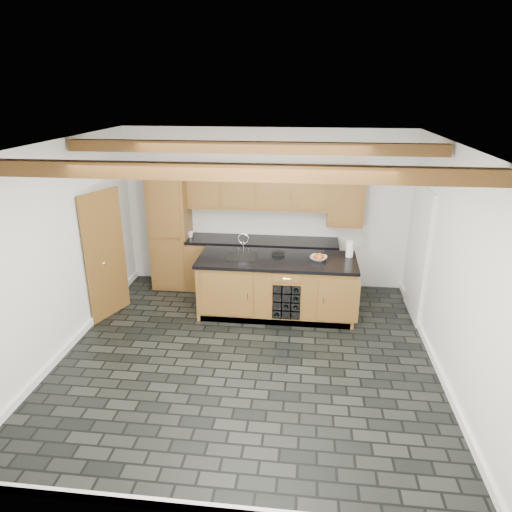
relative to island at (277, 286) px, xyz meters
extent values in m
plane|color=black|center=(-0.31, -1.28, -0.46)|extent=(5.00, 5.00, 0.00)
plane|color=white|center=(-0.31, 1.22, 0.94)|extent=(5.00, 0.00, 5.00)
plane|color=white|center=(-2.81, -1.28, 0.94)|extent=(0.00, 5.00, 5.00)
plane|color=white|center=(2.19, -1.28, 0.94)|extent=(0.00, 5.00, 5.00)
plane|color=white|center=(-0.31, -1.28, 2.34)|extent=(5.00, 5.00, 0.00)
cube|color=#503314|center=(-0.31, -2.48, 2.24)|extent=(4.90, 0.15, 0.15)
cube|color=#503314|center=(-0.31, -0.68, 2.24)|extent=(4.90, 0.15, 0.15)
cube|color=white|center=(-2.79, -1.28, -0.41)|extent=(0.04, 5.00, 0.10)
cube|color=white|center=(2.17, -1.28, -0.41)|extent=(0.04, 5.00, 0.10)
cube|color=white|center=(-0.31, -3.76, -0.41)|extent=(5.00, 0.04, 0.10)
cube|color=white|center=(-2.78, 0.02, 0.56)|extent=(0.06, 0.94, 2.04)
cube|color=brown|center=(-2.63, -0.33, 0.54)|extent=(0.31, 0.77, 2.00)
cube|color=white|center=(2.16, 0.22, 0.56)|extent=(0.06, 0.98, 2.04)
cube|color=black|center=(2.19, 0.22, 0.54)|extent=(0.02, 0.86, 1.96)
cube|color=brown|center=(-1.96, 0.92, 0.59)|extent=(0.65, 0.60, 2.10)
cube|color=brown|center=(-0.33, 0.92, -0.02)|extent=(2.60, 0.60, 0.88)
cube|color=black|center=(-0.33, 0.92, 0.44)|extent=(2.64, 0.62, 0.05)
cube|color=white|center=(-0.33, 1.21, 0.73)|extent=(2.60, 0.02, 0.52)
cube|color=brown|center=(-0.43, 1.04, 1.36)|extent=(2.40, 0.35, 0.75)
cube|color=brown|center=(1.07, 1.04, 1.24)|extent=(0.60, 0.35, 1.00)
cube|color=brown|center=(-0.01, 0.02, -0.02)|extent=(2.40, 0.90, 0.88)
cube|color=black|center=(-0.01, 0.02, 0.44)|extent=(2.46, 0.96, 0.05)
cube|color=brown|center=(-0.73, -0.45, 0.02)|extent=(0.80, 0.02, 0.70)
cube|color=brown|center=(0.94, -0.45, 0.02)|extent=(0.60, 0.02, 0.70)
cube|color=black|center=(0.17, -0.29, -0.06)|extent=(0.42, 0.30, 0.56)
cylinder|color=black|center=(0.17, -0.33, -0.13)|extent=(0.07, 0.26, 0.07)
cylinder|color=black|center=(0.31, -0.33, 0.01)|extent=(0.07, 0.26, 0.07)
cylinder|color=black|center=(0.03, -0.33, -0.27)|extent=(0.07, 0.26, 0.07)
cylinder|color=black|center=(0.31, -0.33, -0.13)|extent=(0.07, 0.26, 0.07)
cylinder|color=black|center=(0.31, -0.33, 0.15)|extent=(0.07, 0.26, 0.07)
cube|color=black|center=(-0.56, 0.02, 0.46)|extent=(0.45, 0.40, 0.02)
cylinder|color=silver|center=(-0.56, 0.20, 0.57)|extent=(0.02, 0.02, 0.20)
torus|color=silver|center=(-0.56, 0.20, 0.71)|extent=(0.18, 0.02, 0.18)
cylinder|color=silver|center=(-0.64, 0.20, 0.51)|extent=(0.02, 0.02, 0.08)
cylinder|color=silver|center=(-0.48, 0.20, 0.51)|extent=(0.02, 0.02, 0.08)
cube|color=black|center=(0.00, 0.18, 0.49)|extent=(0.21, 0.14, 0.04)
cylinder|color=black|center=(0.00, 0.18, 0.52)|extent=(0.13, 0.13, 0.02)
imported|color=beige|center=(0.63, 0.01, 0.50)|extent=(0.31, 0.31, 0.06)
sphere|color=red|center=(0.68, 0.01, 0.53)|extent=(0.07, 0.07, 0.07)
sphere|color=#D26012|center=(0.65, 0.05, 0.53)|extent=(0.07, 0.07, 0.07)
sphere|color=#549C2A|center=(0.59, 0.04, 0.53)|extent=(0.07, 0.07, 0.07)
sphere|color=red|center=(0.59, -0.02, 0.53)|extent=(0.07, 0.07, 0.07)
sphere|color=orange|center=(0.64, -0.04, 0.53)|extent=(0.07, 0.07, 0.07)
cylinder|color=white|center=(1.11, 0.22, 0.59)|extent=(0.11, 0.11, 0.25)
imported|color=white|center=(-1.61, 0.90, 0.52)|extent=(0.12, 0.12, 0.10)
camera|label=1|loc=(0.42, -6.59, 2.97)|focal=32.00mm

